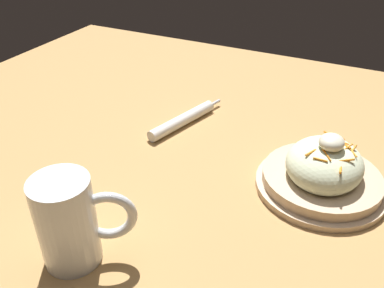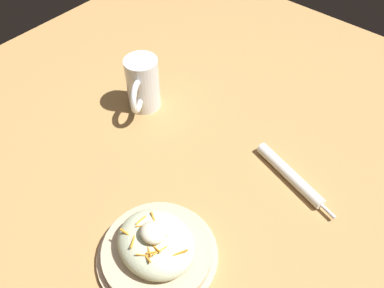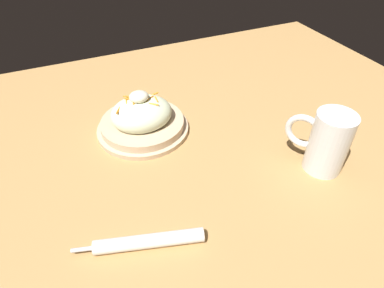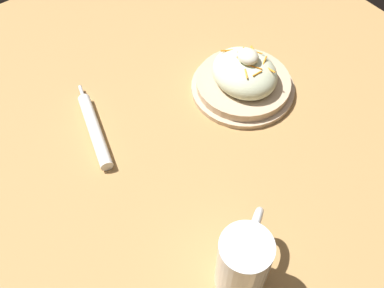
# 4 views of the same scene
# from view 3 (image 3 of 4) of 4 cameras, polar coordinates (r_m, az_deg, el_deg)

# --- Properties ---
(ground_plane) EXTENTS (1.43, 1.43, 0.00)m
(ground_plane) POSITION_cam_3_polar(r_m,az_deg,el_deg) (0.68, 7.12, -7.25)
(ground_plane) COLOR #B2844C
(salad_plate) EXTENTS (0.22, 0.22, 0.11)m
(salad_plate) POSITION_cam_3_polar(r_m,az_deg,el_deg) (0.80, -8.67, 4.28)
(salad_plate) COLOR #D1B28E
(salad_plate) RESTS_ON ground_plane
(beer_mug) EXTENTS (0.10, 0.12, 0.14)m
(beer_mug) POSITION_cam_3_polar(r_m,az_deg,el_deg) (0.73, 22.36, 0.00)
(beer_mug) COLOR white
(beer_mug) RESTS_ON ground_plane
(napkin_roll) EXTENTS (0.22, 0.08, 0.02)m
(napkin_roll) POSITION_cam_3_polar(r_m,az_deg,el_deg) (0.59, -7.61, -16.38)
(napkin_roll) COLOR white
(napkin_roll) RESTS_ON ground_plane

